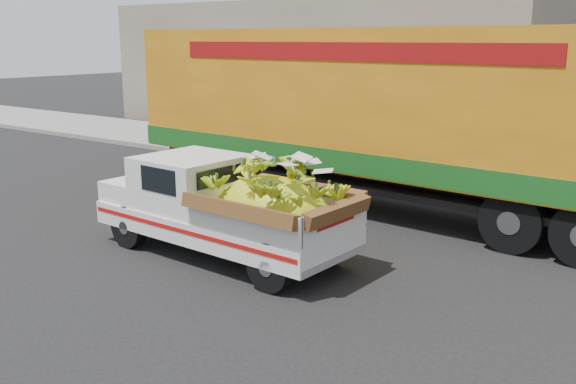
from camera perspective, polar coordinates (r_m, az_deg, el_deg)
The scene contains 6 objects.
ground at distance 11.02m, azimuth -2.76°, elevation -5.55°, with size 100.00×100.00×0.00m, color black.
curb at distance 16.22m, azimuth 11.40°, elevation 0.70°, with size 60.00×0.25×0.15m, color gray.
sidewalk at distance 18.12m, azimuth 14.21°, elevation 1.87°, with size 60.00×4.00×0.14m, color gray.
building_left at distance 26.75m, azimuth 3.22°, elevation 11.14°, with size 18.00×6.00×5.00m, color gray.
pickup_truck at distance 10.53m, azimuth -4.52°, elevation -1.49°, with size 4.73×1.91×1.63m.
semi_trailer at distance 13.71m, azimuth 7.55°, elevation 7.22°, with size 12.04×3.20×3.80m.
Camera 1 is at (6.57, -8.09, 3.60)m, focal length 40.00 mm.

